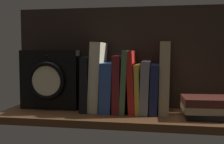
{
  "coord_description": "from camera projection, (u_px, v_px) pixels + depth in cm",
  "views": [
    {
      "loc": [
        13.29,
        -94.68,
        21.79
      ],
      "look_at": [
        -4.04,
        3.73,
        14.2
      ],
      "focal_mm": 44.31,
      "sensor_mm": 36.0,
      "label": 1
    }
  ],
  "objects": [
    {
      "name": "book_maroon_dawkins",
      "position": [
        119.0,
        83.0,
        1.0
      ],
      "size": [
        2.68,
        15.57,
        20.15
      ],
      "primitive_type": "cube",
      "rotation": [
        0.0,
        0.0,
        0.0
      ],
      "color": "maroon",
      "rests_on": "ground_plane"
    },
    {
      "name": "book_green_romantic",
      "position": [
        126.0,
        81.0,
        1.0
      ],
      "size": [
        2.83,
        15.48,
        22.06
      ],
      "primitive_type": "cube",
      "rotation": [
        0.0,
        0.04,
        0.0
      ],
      "color": "#476B44",
      "rests_on": "ground_plane"
    },
    {
      "name": "ground_plane",
      "position": [
        121.0,
        117.0,
        0.97
      ],
      "size": [
        86.85,
        25.43,
        2.5
      ],
      "primitive_type": "cube",
      "color": "#4C2D19"
    },
    {
      "name": "framed_clock",
      "position": [
        50.0,
        80.0,
        1.04
      ],
      "size": [
        22.08,
        7.18,
        22.08
      ],
      "color": "black",
      "rests_on": "ground_plane"
    },
    {
      "name": "book_red_requiem",
      "position": [
        132.0,
        81.0,
        0.99
      ],
      "size": [
        3.23,
        14.89,
        21.99
      ],
      "primitive_type": "cube",
      "rotation": [
        0.0,
        -0.05,
        0.0
      ],
      "color": "red",
      "rests_on": "ground_plane"
    },
    {
      "name": "book_tan_shortstories",
      "position": [
        164.0,
        78.0,
        0.97
      ],
      "size": [
        3.71,
        12.94,
        25.0
      ],
      "primitive_type": "cube",
      "rotation": [
        0.0,
        0.01,
        0.0
      ],
      "color": "tan",
      "rests_on": "ground_plane"
    },
    {
      "name": "book_gray_chess",
      "position": [
        145.0,
        87.0,
        0.98
      ],
      "size": [
        3.53,
        14.5,
        18.34
      ],
      "primitive_type": "cube",
      "rotation": [
        0.0,
        0.03,
        0.0
      ],
      "color": "gray",
      "rests_on": "ground_plane"
    },
    {
      "name": "book_yellow_seinlanguage",
      "position": [
        138.0,
        88.0,
        0.99
      ],
      "size": [
        2.18,
        13.63,
        17.15
      ],
      "primitive_type": "cube",
      "rotation": [
        0.0,
        -0.03,
        0.0
      ],
      "color": "gold",
      "rests_on": "ground_plane"
    },
    {
      "name": "book_blue_modern",
      "position": [
        109.0,
        87.0,
        1.01
      ],
      "size": [
        4.71,
        15.37,
        17.71
      ],
      "primitive_type": "cube",
      "rotation": [
        0.0,
        0.04,
        0.0
      ],
      "color": "#2D4C8E",
      "rests_on": "ground_plane"
    },
    {
      "name": "back_panel",
      "position": [
        126.0,
        57.0,
        1.07
      ],
      "size": [
        86.85,
        1.2,
        38.63
      ],
      "primitive_type": "cube",
      "color": "black",
      "rests_on": "ground_plane"
    },
    {
      "name": "book_black_skeptic",
      "position": [
        88.0,
        83.0,
        1.02
      ],
      "size": [
        3.0,
        14.61,
        19.71
      ],
      "primitive_type": "cube",
      "rotation": [
        0.0,
        0.02,
        0.0
      ],
      "color": "black",
      "rests_on": "ground_plane"
    },
    {
      "name": "book_stack_side",
      "position": [
        208.0,
        107.0,
        0.9
      ],
      "size": [
        17.89,
        13.55,
        6.81
      ],
      "color": "black",
      "rests_on": "ground_plane"
    },
    {
      "name": "book_cream_twain",
      "position": [
        98.0,
        77.0,
        1.01
      ],
      "size": [
        4.99,
        12.85,
        25.06
      ],
      "primitive_type": "cube",
      "rotation": [
        0.0,
        0.05,
        0.0
      ],
      "color": "beige",
      "rests_on": "ground_plane"
    },
    {
      "name": "book_navy_bierce",
      "position": [
        154.0,
        88.0,
        0.98
      ],
      "size": [
        3.27,
        14.68,
        17.18
      ],
      "primitive_type": "cube",
      "rotation": [
        0.0,
        0.03,
        0.0
      ],
      "color": "#192147",
      "rests_on": "ground_plane"
    }
  ]
}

